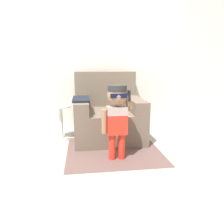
{
  "coord_description": "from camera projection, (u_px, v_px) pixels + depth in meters",
  "views": [
    {
      "loc": [
        -0.23,
        -3.23,
        1.13
      ],
      "look_at": [
        0.18,
        -0.31,
        0.51
      ],
      "focal_mm": 35.0,
      "sensor_mm": 36.0,
      "label": 1
    }
  ],
  "objects": [
    {
      "name": "ground_plane",
      "position": [
        98.0,
        141.0,
        3.39
      ],
      "size": [
        10.0,
        10.0,
        0.0
      ],
      "primitive_type": "plane",
      "color": "#ADA89E"
    },
    {
      "name": "side_table",
      "position": [
        61.0,
        119.0,
        3.4
      ],
      "size": [
        0.31,
        0.31,
        0.54
      ],
      "color": "white",
      "rests_on": "ground_plane"
    },
    {
      "name": "rug",
      "position": [
        113.0,
        150.0,
        2.99
      ],
      "size": [
        1.25,
        1.23,
        0.01
      ],
      "color": "brown",
      "rests_on": "ground_plane"
    },
    {
      "name": "wall_back",
      "position": [
        94.0,
        57.0,
        3.86
      ],
      "size": [
        10.0,
        0.05,
        2.6
      ],
      "color": "silver",
      "rests_on": "ground_plane"
    },
    {
      "name": "armchair",
      "position": [
        108.0,
        116.0,
        3.51
      ],
      "size": [
        1.06,
        1.05,
        1.04
      ],
      "color": "#6B5B4C",
      "rests_on": "ground_plane"
    },
    {
      "name": "person_child",
      "position": [
        117.0,
        111.0,
        2.6
      ],
      "size": [
        0.38,
        0.28,
        0.92
      ],
      "color": "red",
      "rests_on": "ground_plane"
    }
  ]
}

